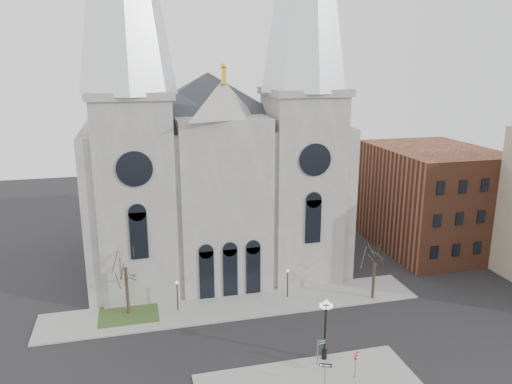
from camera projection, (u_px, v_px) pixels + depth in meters
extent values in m
plane|color=black|center=(262.00, 366.00, 42.81)|extent=(160.00, 160.00, 0.00)
cube|color=gray|center=(235.00, 306.00, 53.10)|extent=(40.00, 6.00, 0.14)
cube|color=#32471E|center=(129.00, 314.00, 51.42)|extent=(6.00, 5.00, 0.18)
cube|color=gray|center=(211.00, 190.00, 64.87)|extent=(30.00, 24.00, 18.00)
pyramid|color=#2D3035|center=(208.00, 72.00, 61.03)|extent=(33.00, 26.40, 6.00)
cube|color=gray|center=(136.00, 197.00, 54.14)|extent=(8.00, 8.00, 22.00)
cylinder|color=black|center=(134.00, 169.00, 49.32)|extent=(3.60, 0.30, 3.60)
cube|color=gray|center=(302.00, 187.00, 58.65)|extent=(8.00, 8.00, 22.00)
cylinder|color=black|center=(315.00, 160.00, 53.84)|extent=(3.60, 0.30, 3.60)
cube|color=gray|center=(225.00, 206.00, 55.31)|extent=(10.00, 5.00, 19.50)
pyramid|color=gray|center=(223.00, 99.00, 52.30)|extent=(11.00, 5.00, 4.00)
cube|color=brown|center=(431.00, 198.00, 68.77)|extent=(14.00, 18.00, 14.00)
cylinder|color=#2C2319|center=(127.00, 291.00, 50.77)|extent=(0.32, 0.32, 5.25)
cylinder|color=#2C2319|center=(373.00, 281.00, 54.27)|extent=(0.32, 0.32, 4.20)
cylinder|color=black|center=(177.00, 297.00, 51.74)|extent=(0.12, 0.12, 3.00)
sphere|color=white|center=(177.00, 283.00, 51.33)|extent=(0.32, 0.32, 0.32)
cylinder|color=black|center=(288.00, 284.00, 54.59)|extent=(0.12, 0.12, 3.00)
sphere|color=white|center=(288.00, 271.00, 54.18)|extent=(0.32, 0.32, 0.32)
cylinder|color=slate|center=(355.00, 365.00, 40.70)|extent=(0.09, 0.09, 2.40)
cylinder|color=#BA0C14|center=(356.00, 356.00, 40.49)|extent=(0.81, 0.28, 0.84)
cylinder|color=white|center=(356.00, 356.00, 40.49)|extent=(0.86, 0.28, 0.90)
cube|color=white|center=(356.00, 354.00, 40.45)|extent=(0.45, 0.15, 0.10)
cube|color=white|center=(356.00, 357.00, 40.52)|extent=(0.50, 0.17, 0.10)
cylinder|color=black|center=(325.00, 333.00, 42.98)|extent=(0.17, 0.17, 4.98)
cylinder|color=black|center=(324.00, 354.00, 43.51)|extent=(0.48, 0.48, 0.87)
sphere|color=white|center=(326.00, 302.00, 42.22)|extent=(0.35, 0.35, 0.35)
cylinder|color=slate|center=(325.00, 374.00, 39.57)|extent=(0.10, 0.10, 2.23)
cube|color=black|center=(325.00, 365.00, 39.35)|extent=(0.92, 0.40, 0.32)
cylinder|color=slate|center=(317.00, 352.00, 42.41)|extent=(0.10, 0.10, 2.40)
cube|color=#0B4F1F|center=(322.00, 341.00, 42.27)|extent=(0.68, 0.09, 0.16)
cube|color=#0B4F1F|center=(322.00, 343.00, 42.32)|extent=(0.68, 0.09, 0.16)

